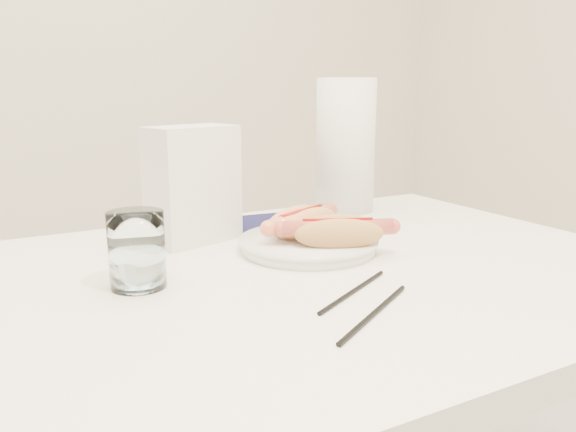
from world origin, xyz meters
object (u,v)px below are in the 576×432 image
hotdog_left (302,223)px  paper_towel_roll (345,146)px  table (280,309)px  water_glass (137,250)px  plate (308,246)px  napkin_box (193,185)px  hotdog_right (337,232)px

hotdog_left → paper_towel_roll: size_ratio=0.62×
table → water_glass: bearing=169.8°
water_glass → hotdog_left: bearing=13.1°
plate → hotdog_left: size_ratio=1.27×
napkin_box → water_glass: bearing=-144.4°
paper_towel_roll → table: bearing=-136.2°
hotdog_right → napkin_box: 0.27m
plate → hotdog_left: bearing=81.1°
hotdog_left → napkin_box: napkin_box is taller
hotdog_right → paper_towel_roll: paper_towel_roll is taller
water_glass → paper_towel_roll: (0.54, 0.28, 0.09)m
water_glass → napkin_box: 0.25m
table → hotdog_left: size_ratio=6.72×
table → plate: bearing=38.6°
hotdog_left → napkin_box: 0.20m
hotdog_left → water_glass: size_ratio=1.67×
hotdog_left → paper_towel_roll: paper_towel_roll is taller
table → paper_towel_roll: 0.51m
hotdog_left → table: bearing=-157.3°
table → napkin_box: bearing=102.5°
table → paper_towel_roll: size_ratio=4.15×
plate → hotdog_right: hotdog_right is taller
hotdog_left → water_glass: bearing=168.9°
table → plate: 0.14m
water_glass → napkin_box: napkin_box is taller
plate → hotdog_left: 0.05m
plate → napkin_box: 0.23m
table → hotdog_right: size_ratio=6.79×
napkin_box → paper_towel_roll: paper_towel_roll is taller
table → hotdog_left: 0.18m
table → plate: size_ratio=5.30×
plate → napkin_box: size_ratio=1.10×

